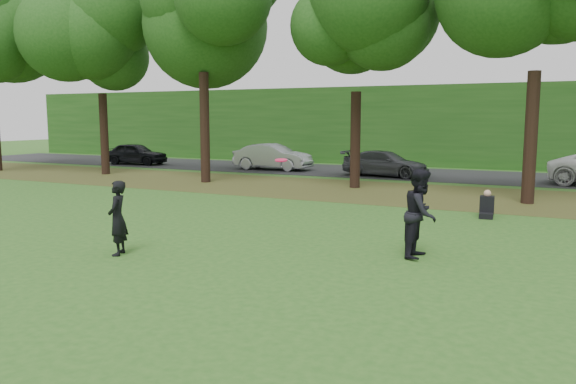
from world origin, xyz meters
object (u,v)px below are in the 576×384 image
object	(u,v)px
player_left	(118,218)
seated_person	(487,207)
player_right	(421,213)
frisbee	(281,160)

from	to	relation	value
player_left	seated_person	xyz separation A→B (m)	(6.74, 8.61, -0.52)
player_right	frisbee	distance (m)	3.23
frisbee	seated_person	bearing A→B (deg)	64.14
player_right	seated_person	distance (m)	5.95
player_left	frisbee	size ratio (longest dim) A/B	4.52
seated_person	player_right	bearing A→B (deg)	-101.20
player_left	frisbee	xyz separation A→B (m)	(3.29, 1.49, 1.28)
player_left	seated_person	bearing A→B (deg)	115.96
player_right	frisbee	size ratio (longest dim) A/B	5.29
player_right	seated_person	world-z (taller)	player_right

